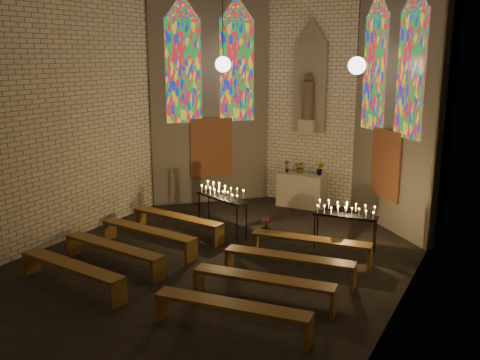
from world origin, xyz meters
name	(u,v)px	position (x,y,z in m)	size (l,w,h in m)	color
floor	(206,269)	(0.00, 0.00, 0.00)	(12.00, 12.00, 0.00)	black
room	(274,85)	(0.00, 3.37, 3.72)	(8.22, 12.43, 7.00)	beige
altar	(301,190)	(0.00, 5.45, 0.50)	(1.40, 0.60, 1.00)	beige
flower_vase_left	(287,166)	(-0.50, 5.47, 1.19)	(0.20, 0.13, 0.38)	#4C723F
flower_vase_center	(301,167)	(-0.07, 5.53, 1.19)	(0.34, 0.30, 0.38)	#4C723F
flower_vase_right	(320,169)	(0.53, 5.55, 1.19)	(0.21, 0.17, 0.39)	#4C723F
aisle_flower_pot	(266,227)	(0.22, 2.54, 0.24)	(0.26, 0.26, 0.47)	#4C723F
votive_stand_left	(222,194)	(-0.86, 2.19, 1.03)	(1.66, 0.95, 1.20)	black
votive_stand_right	(346,212)	(2.27, 2.48, 0.92)	(1.49, 0.48, 1.07)	black
pew_left_0	(177,219)	(-1.78, 1.53, 0.42)	(2.71, 0.69, 0.52)	brown
pew_right_0	(310,242)	(1.78, 1.53, 0.42)	(2.71, 0.69, 0.52)	brown
pew_left_1	(148,233)	(-1.78, 0.33, 0.42)	(2.71, 0.69, 0.52)	brown
pew_right_1	(289,260)	(1.78, 0.33, 0.42)	(2.71, 0.69, 0.52)	brown
pew_left_2	(113,249)	(-1.78, -0.87, 0.42)	(2.71, 0.69, 0.52)	brown
pew_right_2	(263,281)	(1.78, -0.87, 0.42)	(2.71, 0.69, 0.52)	brown
pew_left_3	(71,268)	(-1.78, -2.07, 0.42)	(2.71, 0.69, 0.52)	brown
pew_right_3	(231,308)	(1.78, -2.07, 0.42)	(2.71, 0.69, 0.52)	brown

